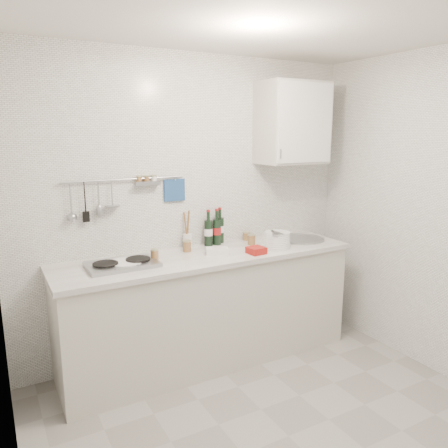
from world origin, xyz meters
name	(u,v)px	position (x,y,z in m)	size (l,w,h in m)	color
floor	(289,436)	(0.00, 0.00, 0.00)	(3.00, 3.00, 0.00)	gray
ceiling	(304,7)	(0.00, 0.00, 2.50)	(3.00, 3.00, 0.00)	silver
back_wall	(192,208)	(0.00, 1.40, 1.25)	(3.00, 0.02, 2.50)	silver
wall_left	(2,289)	(-1.50, 0.00, 1.25)	(0.02, 2.80, 2.50)	silver
counter	(209,310)	(0.01, 1.10, 0.43)	(2.44, 0.64, 0.96)	beige
wall_rail	(123,192)	(-0.60, 1.37, 1.43)	(0.98, 0.09, 0.34)	#93969B
wall_cabinet	(293,123)	(0.90, 1.22, 1.95)	(0.60, 0.38, 0.70)	beige
plate_stack_hob	(125,264)	(-0.68, 1.09, 0.94)	(0.26, 0.26, 0.03)	#445D9A
plate_stack_sink	(276,240)	(0.60, 1.02, 0.98)	(0.29, 0.27, 0.13)	white
wine_bottles	(215,227)	(0.19, 1.34, 1.07)	(0.22, 0.13, 0.31)	black
butter_dish	(217,251)	(0.06, 1.06, 0.95)	(0.17, 0.09, 0.05)	white
strawberry_punnet	(256,250)	(0.34, 0.91, 0.95)	(0.13, 0.13, 0.05)	red
utensil_crock	(187,239)	(-0.07, 1.35, 1.00)	(0.08, 0.08, 0.32)	white
jar_a	(187,246)	(-0.12, 1.24, 0.97)	(0.07, 0.07, 0.09)	brown
jar_b	(247,236)	(0.51, 1.33, 0.96)	(0.07, 0.07, 0.08)	brown
jar_c	(252,239)	(0.46, 1.18, 0.97)	(0.07, 0.07, 0.09)	brown
jar_d	(155,255)	(-0.45, 1.11, 0.97)	(0.06, 0.06, 0.09)	brown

